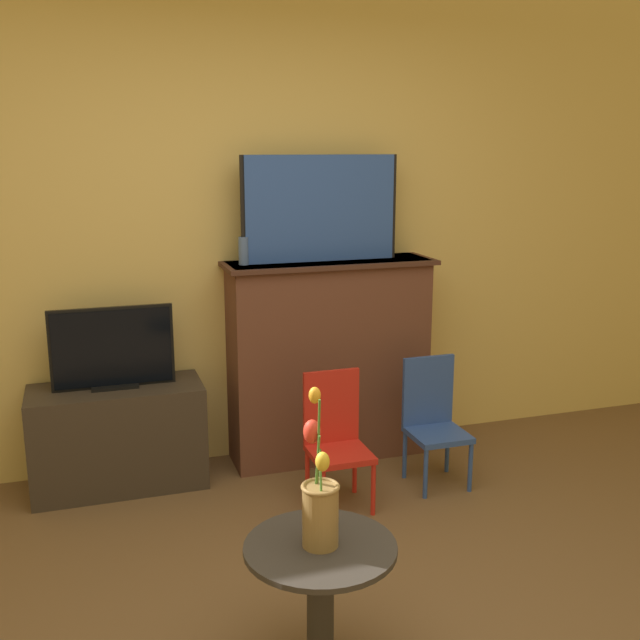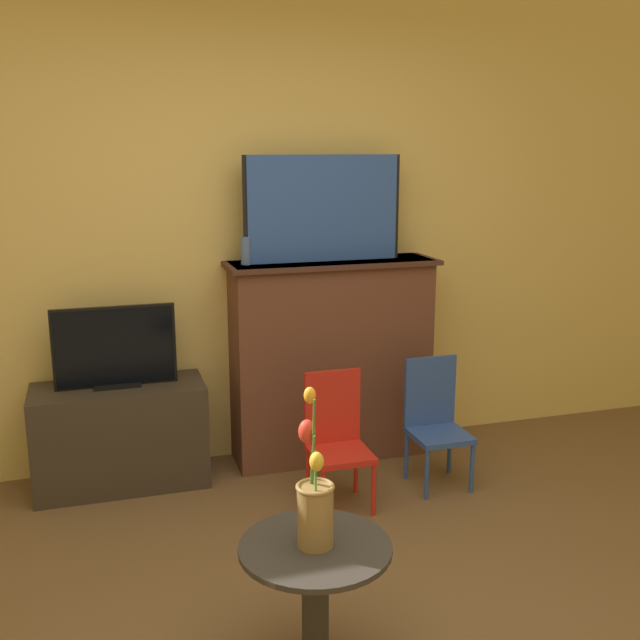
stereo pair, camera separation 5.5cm
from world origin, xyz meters
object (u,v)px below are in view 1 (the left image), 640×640
chair_blue (433,417)px  vase_tulips (320,503)px  painting (321,209)px  tv_monitor (113,349)px  chair_red (336,435)px

chair_blue → vase_tulips: 1.67m
painting → vase_tulips: size_ratio=1.66×
tv_monitor → chair_red: 1.24m
vase_tulips → tv_monitor: bearing=108.2°
chair_red → vase_tulips: vase_tulips is taller
chair_blue → vase_tulips: (-1.06, -1.27, 0.27)m
painting → chair_blue: (0.47, -0.51, -1.09)m
painting → vase_tulips: 2.05m
chair_red → chair_blue: bearing=8.1°
chair_red → vase_tulips: 1.30m
chair_blue → chair_red: bearing=-171.9°
chair_red → tv_monitor: bearing=152.4°
painting → vase_tulips: painting is taller
tv_monitor → chair_red: size_ratio=0.92×
chair_red → vase_tulips: bearing=-111.7°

